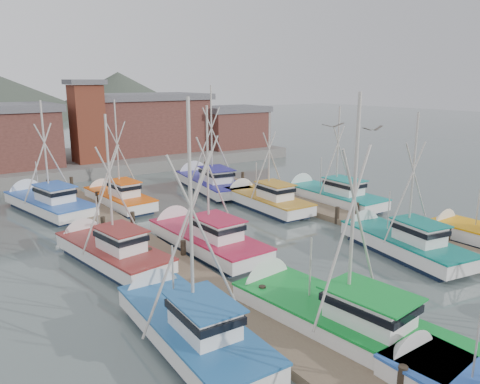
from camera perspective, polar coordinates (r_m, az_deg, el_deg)
ground at (r=25.77m, az=10.61°, el=-8.84°), size 260.00×260.00×0.00m
dock_left at (r=24.81m, az=-7.88°, el=-9.11°), size 2.30×46.00×1.50m
dock_right at (r=33.18m, az=14.11°, el=-3.53°), size 2.30×46.00×1.50m
quay at (r=56.89m, az=-17.06°, el=3.70°), size 44.00×16.00×1.20m
shed_center at (r=58.51m, az=-11.72°, el=8.31°), size 14.84×9.54×6.90m
shed_right at (r=61.28m, az=-0.98°, el=8.01°), size 8.48×6.36×5.20m
lookout_tower at (r=51.91m, az=-18.13°, el=8.26°), size 3.60×3.60×8.50m
boat_4 at (r=19.36m, az=10.95°, el=-14.51°), size 4.18×10.24×10.23m
boat_5 at (r=28.47m, az=18.72°, el=-5.71°), size 4.04×8.99×8.77m
boat_6 at (r=18.53m, az=-6.67°, el=-15.69°), size 4.01×8.95×9.91m
boat_8 at (r=27.69m, az=-4.66°, el=-5.54°), size 3.72×9.46×9.18m
boat_9 at (r=36.24m, az=2.83°, el=-0.93°), size 3.30×8.90×8.12m
boat_10 at (r=26.63m, az=-15.80°, el=-6.82°), size 3.95×9.02×8.76m
boat_11 at (r=38.39m, az=10.78°, el=-0.33°), size 3.57×9.38×8.61m
boat_12 at (r=38.08m, az=-14.80°, el=-0.65°), size 3.54×8.46×8.94m
boat_13 at (r=42.48m, az=-3.85°, el=1.22°), size 4.71×10.72×10.26m
boat_14 at (r=38.33m, az=-22.60°, el=-1.16°), size 4.84×10.16×9.18m
gull_near at (r=22.50m, az=15.87°, el=7.39°), size 1.55×0.65×0.24m
gull_far at (r=24.50m, az=11.29°, el=7.92°), size 1.54×0.61×0.24m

